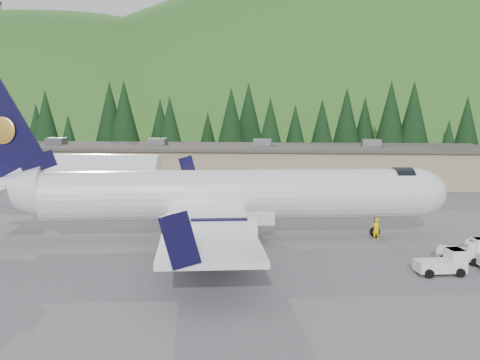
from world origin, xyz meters
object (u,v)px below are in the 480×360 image
object	(u,v)px
terminal_building	(227,163)
ramp_worker	(376,229)
second_airliner	(44,168)
baggage_tug_a	(444,263)
airliner	(218,197)
baggage_tug_b	(465,252)

from	to	relation	value
terminal_building	ramp_worker	bearing A→B (deg)	-66.42
second_airliner	ramp_worker	xyz separation A→B (m)	(36.13, -21.17, -2.45)
baggage_tug_a	ramp_worker	world-z (taller)	ramp_worker
airliner	baggage_tug_a	bearing A→B (deg)	-39.24
baggage_tug_b	baggage_tug_a	bearing A→B (deg)	-103.68
second_airliner	baggage_tug_b	bearing A→B (deg)	-33.91
second_airliner	terminal_building	size ratio (longest dim) A/B	0.39
baggage_tug_b	ramp_worker	xyz separation A→B (m)	(-5.07, 6.53, 0.17)
baggage_tug_b	ramp_worker	world-z (taller)	ramp_worker
baggage_tug_b	terminal_building	xyz separation A→B (m)	(-21.29, 43.69, 1.92)
second_airliner	baggage_tug_a	distance (m)	49.84
baggage_tug_b	terminal_building	world-z (taller)	terminal_building
baggage_tug_a	baggage_tug_b	xyz separation A→B (m)	(2.08, 3.08, -0.00)
baggage_tug_a	baggage_tug_b	world-z (taller)	baggage_tug_a
baggage_tug_b	second_airliner	bearing A→B (deg)	166.41
baggage_tug_b	ramp_worker	distance (m)	8.26
second_airliner	baggage_tug_a	bearing A→B (deg)	-38.19
airliner	ramp_worker	distance (m)	12.60
airliner	baggage_tug_b	world-z (taller)	airliner
baggage_tug_a	ramp_worker	bearing A→B (deg)	96.08
airliner	baggage_tug_a	world-z (taller)	airliner
baggage_tug_b	ramp_worker	size ratio (longest dim) A/B	1.88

